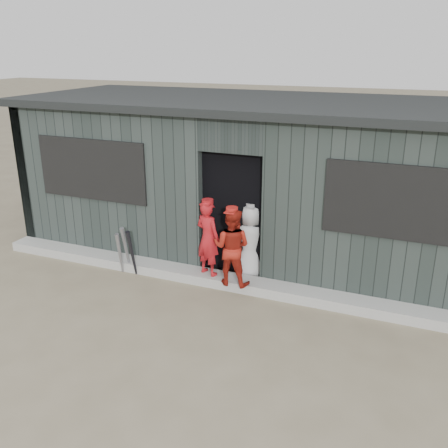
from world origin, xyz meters
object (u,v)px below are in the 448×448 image
at_px(bat_left, 120,253).
at_px(player_red_left, 208,238).
at_px(player_grey_back, 251,242).
at_px(dugout, 261,178).
at_px(player_red_right, 232,247).
at_px(bat_right, 132,253).
at_px(bat_mid, 126,249).

relative_size(bat_left, player_red_left, 0.60).
distance_m(player_grey_back, dugout, 1.49).
relative_size(bat_left, dugout, 0.08).
bearing_deg(player_red_left, player_red_right, 178.92).
bearing_deg(bat_right, player_red_right, 3.20).
height_order(player_red_left, player_red_right, player_red_left).
relative_size(bat_right, player_grey_back, 0.66).
relative_size(bat_left, bat_right, 0.88).
bearing_deg(player_red_left, player_grey_back, -124.65).
xyz_separation_m(bat_mid, bat_right, (0.16, -0.08, -0.01)).
distance_m(bat_right, player_red_left, 1.26).
height_order(player_red_right, dugout, dugout).
distance_m(bat_left, player_red_left, 1.50).
bearing_deg(player_red_right, player_grey_back, -101.88).
xyz_separation_m(bat_left, bat_right, (0.24, -0.02, 0.05)).
distance_m(bat_left, bat_mid, 0.12).
height_order(bat_left, player_red_right, player_red_right).
bearing_deg(bat_right, player_grey_back, 20.60).
bearing_deg(player_red_right, player_red_left, -23.49).
distance_m(bat_left, player_red_right, 1.91).
bearing_deg(player_grey_back, dugout, -94.37).
bearing_deg(bat_left, player_grey_back, 17.71).
bearing_deg(player_red_left, dugout, -78.73).
bearing_deg(dugout, player_red_left, -98.98).
bearing_deg(player_red_left, bat_right, 32.95).
height_order(bat_left, bat_right, bat_right).
height_order(player_red_right, player_grey_back, player_red_right).
xyz_separation_m(player_red_left, player_red_right, (0.45, -0.18, -0.01)).
distance_m(player_red_left, player_red_right, 0.48).
xyz_separation_m(bat_right, player_red_left, (1.19, 0.27, 0.33)).
bearing_deg(player_grey_back, player_red_left, 18.60).
height_order(bat_left, player_red_left, player_red_left).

